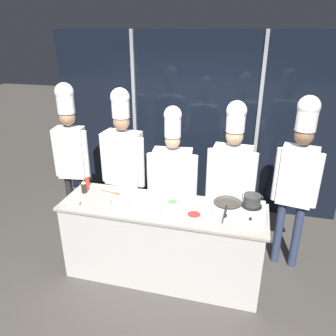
{
  "coord_description": "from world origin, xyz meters",
  "views": [
    {
      "loc": [
        0.84,
        -2.99,
        2.71
      ],
      "look_at": [
        0.0,
        0.25,
        1.27
      ],
      "focal_mm": 35.0,
      "sensor_mm": 36.0,
      "label": 1
    }
  ],
  "objects_px": {
    "prep_bowl_garlic": "(155,209)",
    "chef_head": "(71,146)",
    "prep_bowl_onion": "(73,203)",
    "chef_pastry": "(231,172)",
    "serving_spoon_slotted": "(115,193)",
    "portable_stove": "(239,209)",
    "prep_bowl_noodles": "(103,202)",
    "prep_bowl_scallions": "(172,203)",
    "squeeze_bottle_soy": "(84,187)",
    "chef_line": "(172,174)",
    "prep_bowl_shrimp": "(125,202)",
    "chef_sous": "(123,157)",
    "chef_apprentice": "(298,170)",
    "stock_pot": "(252,200)",
    "squeeze_bottle_chili": "(87,180)",
    "frying_pan": "(228,201)",
    "prep_bowl_bell_pepper": "(194,215)"
  },
  "relations": [
    {
      "from": "portable_stove",
      "to": "prep_bowl_onion",
      "type": "height_order",
      "value": "portable_stove"
    },
    {
      "from": "squeeze_bottle_chili",
      "to": "prep_bowl_garlic",
      "type": "xyz_separation_m",
      "value": [
        0.97,
        -0.37,
        -0.05
      ]
    },
    {
      "from": "stock_pot",
      "to": "prep_bowl_scallions",
      "type": "distance_m",
      "value": 0.85
    },
    {
      "from": "chef_head",
      "to": "prep_bowl_scallions",
      "type": "bearing_deg",
      "value": 151.99
    },
    {
      "from": "prep_bowl_garlic",
      "to": "stock_pot",
      "type": "bearing_deg",
      "value": 9.81
    },
    {
      "from": "squeeze_bottle_chili",
      "to": "chef_sous",
      "type": "height_order",
      "value": "chef_sous"
    },
    {
      "from": "prep_bowl_shrimp",
      "to": "chef_head",
      "type": "relative_size",
      "value": 0.04
    },
    {
      "from": "squeeze_bottle_soy",
      "to": "chef_head",
      "type": "distance_m",
      "value": 0.74
    },
    {
      "from": "serving_spoon_slotted",
      "to": "chef_pastry",
      "type": "relative_size",
      "value": 0.13
    },
    {
      "from": "squeeze_bottle_soy",
      "to": "serving_spoon_slotted",
      "type": "relative_size",
      "value": 0.6
    },
    {
      "from": "portable_stove",
      "to": "chef_sous",
      "type": "bearing_deg",
      "value": 159.78
    },
    {
      "from": "stock_pot",
      "to": "chef_sous",
      "type": "bearing_deg",
      "value": 161.2
    },
    {
      "from": "prep_bowl_bell_pepper",
      "to": "prep_bowl_shrimp",
      "type": "bearing_deg",
      "value": 173.81
    },
    {
      "from": "frying_pan",
      "to": "chef_apprentice",
      "type": "distance_m",
      "value": 0.91
    },
    {
      "from": "prep_bowl_bell_pepper",
      "to": "squeeze_bottle_soy",
      "type": "bearing_deg",
      "value": 170.91
    },
    {
      "from": "prep_bowl_onion",
      "to": "chef_pastry",
      "type": "xyz_separation_m",
      "value": [
        1.62,
        0.79,
        0.21
      ]
    },
    {
      "from": "frying_pan",
      "to": "squeeze_bottle_soy",
      "type": "xyz_separation_m",
      "value": [
        -1.67,
        0.03,
        -0.07
      ]
    },
    {
      "from": "prep_bowl_shrimp",
      "to": "chef_sous",
      "type": "height_order",
      "value": "chef_sous"
    },
    {
      "from": "squeeze_bottle_chili",
      "to": "chef_line",
      "type": "distance_m",
      "value": 1.05
    },
    {
      "from": "frying_pan",
      "to": "prep_bowl_scallions",
      "type": "relative_size",
      "value": 3.94
    },
    {
      "from": "prep_bowl_noodles",
      "to": "chef_line",
      "type": "xyz_separation_m",
      "value": [
        0.62,
        0.66,
        0.11
      ]
    },
    {
      "from": "prep_bowl_onion",
      "to": "serving_spoon_slotted",
      "type": "height_order",
      "value": "prep_bowl_onion"
    },
    {
      "from": "prep_bowl_onion",
      "to": "chef_line",
      "type": "height_order",
      "value": "chef_line"
    },
    {
      "from": "prep_bowl_noodles",
      "to": "prep_bowl_scallions",
      "type": "relative_size",
      "value": 1.35
    },
    {
      "from": "chef_pastry",
      "to": "portable_stove",
      "type": "bearing_deg",
      "value": 107.19
    },
    {
      "from": "stock_pot",
      "to": "chef_pastry",
      "type": "relative_size",
      "value": 0.1
    },
    {
      "from": "chef_sous",
      "to": "frying_pan",
      "type": "bearing_deg",
      "value": 162.5
    },
    {
      "from": "chef_head",
      "to": "serving_spoon_slotted",
      "type": "bearing_deg",
      "value": 142.29
    },
    {
      "from": "squeeze_bottle_chili",
      "to": "chef_head",
      "type": "distance_m",
      "value": 0.6
    },
    {
      "from": "portable_stove",
      "to": "chef_pastry",
      "type": "height_order",
      "value": "chef_pastry"
    },
    {
      "from": "portable_stove",
      "to": "chef_line",
      "type": "height_order",
      "value": "chef_line"
    },
    {
      "from": "prep_bowl_garlic",
      "to": "chef_head",
      "type": "xyz_separation_m",
      "value": [
        -1.36,
        0.72,
        0.34
      ]
    },
    {
      "from": "squeeze_bottle_soy",
      "to": "chef_line",
      "type": "height_order",
      "value": "chef_line"
    },
    {
      "from": "prep_bowl_noodles",
      "to": "squeeze_bottle_soy",
      "type": "bearing_deg",
      "value": 149.7
    },
    {
      "from": "portable_stove",
      "to": "prep_bowl_noodles",
      "type": "xyz_separation_m",
      "value": [
        -1.45,
        -0.17,
        -0.03
      ]
    },
    {
      "from": "prep_bowl_scallions",
      "to": "chef_sous",
      "type": "bearing_deg",
      "value": 144.72
    },
    {
      "from": "prep_bowl_onion",
      "to": "chef_pastry",
      "type": "relative_size",
      "value": 0.08
    },
    {
      "from": "prep_bowl_onion",
      "to": "prep_bowl_shrimp",
      "type": "relative_size",
      "value": 1.64
    },
    {
      "from": "prep_bowl_onion",
      "to": "prep_bowl_noodles",
      "type": "bearing_deg",
      "value": 21.44
    },
    {
      "from": "prep_bowl_bell_pepper",
      "to": "chef_pastry",
      "type": "height_order",
      "value": "chef_pastry"
    },
    {
      "from": "prep_bowl_noodles",
      "to": "chef_pastry",
      "type": "relative_size",
      "value": 0.09
    },
    {
      "from": "chef_head",
      "to": "chef_apprentice",
      "type": "bearing_deg",
      "value": 171.44
    },
    {
      "from": "prep_bowl_onion",
      "to": "chef_head",
      "type": "distance_m",
      "value": 1.01
    },
    {
      "from": "prep_bowl_shrimp",
      "to": "serving_spoon_slotted",
      "type": "distance_m",
      "value": 0.29
    },
    {
      "from": "prep_bowl_scallions",
      "to": "chef_head",
      "type": "relative_size",
      "value": 0.06
    },
    {
      "from": "stock_pot",
      "to": "chef_pastry",
      "type": "bearing_deg",
      "value": 116.56
    },
    {
      "from": "squeeze_bottle_soy",
      "to": "prep_bowl_onion",
      "type": "relative_size",
      "value": 1.02
    },
    {
      "from": "squeeze_bottle_soy",
      "to": "squeeze_bottle_chili",
      "type": "height_order",
      "value": "squeeze_bottle_chili"
    },
    {
      "from": "prep_bowl_scallions",
      "to": "chef_pastry",
      "type": "height_order",
      "value": "chef_pastry"
    },
    {
      "from": "portable_stove",
      "to": "squeeze_bottle_chili",
      "type": "height_order",
      "value": "squeeze_bottle_chili"
    }
  ]
}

